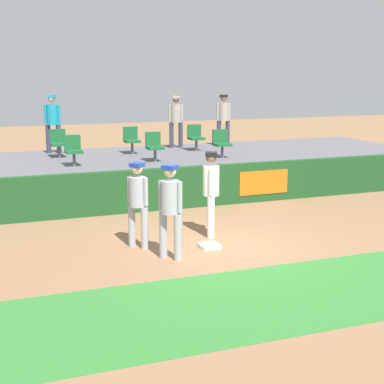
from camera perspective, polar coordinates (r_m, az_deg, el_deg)
name	(u,v)px	position (r m, az deg, el deg)	size (l,w,h in m)	color
ground_plane	(221,247)	(12.35, 2.89, -5.36)	(60.00, 60.00, 0.00)	#846042
grass_foreground_strip	(291,294)	(9.94, 9.70, -9.83)	(18.00, 2.80, 0.01)	#2D722D
first_base	(209,246)	(12.27, 1.68, -5.28)	(0.40, 0.40, 0.08)	white
player_fielder_home	(211,188)	(12.91, 1.89, 0.40)	(0.51, 0.53, 1.90)	white
player_runner_visitor	(170,205)	(11.29, -2.14, -1.29)	(0.50, 0.50, 1.87)	#9EA3AD
player_coach_visitor	(138,199)	(12.08, -5.34, -0.69)	(0.48, 0.48, 1.79)	#9EA3AD
field_wall	(167,189)	(15.54, -2.49, 0.32)	(18.00, 0.26, 1.12)	#19471E
bleacher_platform	(140,174)	(17.96, -5.14, 1.78)	(18.00, 4.80, 1.09)	#59595E
seat_back_left	(58,142)	(17.99, -12.93, 4.82)	(0.47, 0.44, 0.84)	#4C4C51
seat_front_right	(221,142)	(17.50, 2.89, 4.92)	(0.47, 0.44, 0.84)	#4C4C51
seat_front_left	(73,149)	(16.25, -11.54, 4.16)	(0.45, 0.44, 0.84)	#4C4C51
seat_front_center	(154,145)	(16.77, -3.71, 4.60)	(0.45, 0.44, 0.84)	#4C4C51
seat_back_center	(131,139)	(18.44, -5.94, 5.21)	(0.46, 0.44, 0.84)	#4C4C51
seat_back_right	(196,136)	(19.11, 0.35, 5.50)	(0.47, 0.44, 0.84)	#4C4C51
spectator_hooded	(176,118)	(19.77, -1.58, 7.26)	(0.47, 0.41, 1.73)	#33384C
spectator_capped	(53,120)	(18.90, -13.48, 6.89)	(0.49, 0.44, 1.82)	#33384C
spectator_casual	(223,116)	(20.30, 3.09, 7.40)	(0.49, 0.38, 1.76)	#33384C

